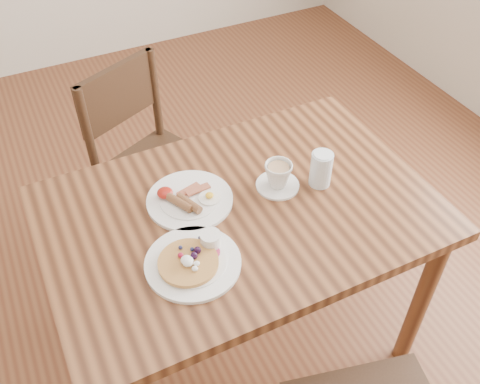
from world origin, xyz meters
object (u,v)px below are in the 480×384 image
(chair_far, at_px, (150,160))
(breakfast_plate, at_px, (189,199))
(water_glass, at_px, (321,169))
(teacup_saucer, at_px, (278,176))
(pancake_plate, at_px, (194,260))
(dining_table, at_px, (240,230))

(chair_far, xyz_separation_m, breakfast_plate, (-0.03, -0.55, 0.27))
(breakfast_plate, relative_size, water_glass, 2.27)
(teacup_saucer, distance_m, water_glass, 0.14)
(teacup_saucer, relative_size, water_glass, 1.18)
(pancake_plate, relative_size, water_glass, 2.27)
(teacup_saucer, xyz_separation_m, water_glass, (0.13, -0.05, 0.02))
(chair_far, xyz_separation_m, teacup_saucer, (0.25, -0.61, 0.30))
(breakfast_plate, bearing_deg, water_glass, -14.17)
(pancake_plate, relative_size, breakfast_plate, 1.00)
(water_glass, bearing_deg, dining_table, 178.34)
(breakfast_plate, height_order, teacup_saucer, teacup_saucer)
(dining_table, xyz_separation_m, pancake_plate, (-0.21, -0.14, 0.11))
(chair_far, bearing_deg, teacup_saucer, 87.50)
(dining_table, bearing_deg, pancake_plate, -146.91)
(chair_far, height_order, breakfast_plate, chair_far)
(chair_far, relative_size, breakfast_plate, 3.26)
(dining_table, relative_size, chair_far, 1.36)
(pancake_plate, distance_m, water_glass, 0.51)
(water_glass, bearing_deg, chair_far, 120.22)
(chair_far, distance_m, teacup_saucer, 0.72)
(water_glass, bearing_deg, teacup_saucer, 160.40)
(breakfast_plate, bearing_deg, chair_far, 86.58)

